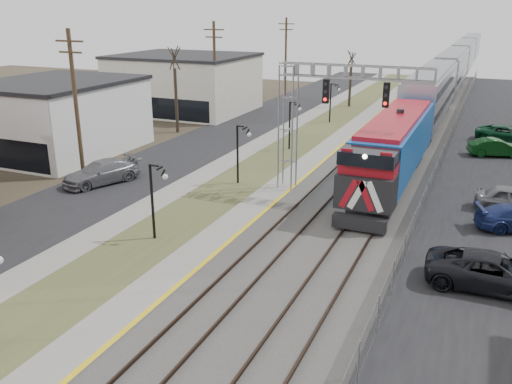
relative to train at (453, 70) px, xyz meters
The scene contains 18 objects.
street_west 46.80m from the train, 111.35° to the right, with size 7.00×120.00×0.04m, color black.
sidewalk 45.35m from the train, 106.03° to the right, with size 2.00×120.00×0.08m, color gray.
grass_median 44.62m from the train, 102.32° to the right, with size 4.00×120.00×0.06m, color #48512B.
platform 44.07m from the train, 98.50° to the right, with size 2.00×120.00×0.24m, color gray.
ballast_bed 43.62m from the train, 91.97° to the right, with size 8.00×120.00×0.20m, color #595651.
platform_edge 43.94m from the train, 97.36° to the right, with size 0.24×120.00×0.01m, color gold.
track_near 43.72m from the train, 94.60° to the right, with size 1.58×120.00×0.15m.
track_far 43.58m from the train, 90.00° to the right, with size 1.58×120.00×0.15m.
train is the anchor object (origin of this frame).
signal_gantry 50.76m from the train, 94.84° to the right, with size 9.00×1.07×8.15m.
lampposts 60.97m from the train, 98.97° to the right, with size 0.14×62.14×4.00m.
utility_poles 57.15m from the train, 110.50° to the right, with size 0.28×80.28×10.00m.
fence 43.64m from the train, 86.45° to the right, with size 0.04×120.00×1.60m, color gray.
bare_trees 43.56m from the train, 114.65° to the right, with size 12.30×42.30×5.95m.
car_lot_c 59.62m from the train, 83.80° to the right, with size 2.51×5.45×1.51m, color black.
car_lot_f 36.64m from the train, 80.10° to the right, with size 1.46×4.19×1.38m, color #0B3A12.
car_street_b 57.07m from the train, 108.28° to the right, with size 2.14×5.27×1.53m, color slate.
car_lot_g 31.29m from the train, 76.93° to the right, with size 2.35×5.10×1.42m, color #0C3E22.
Camera 1 is at (10.94, -3.32, 11.31)m, focal length 38.00 mm.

